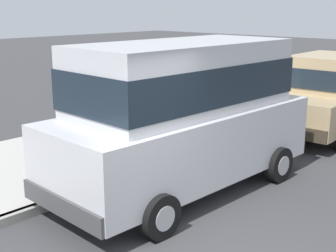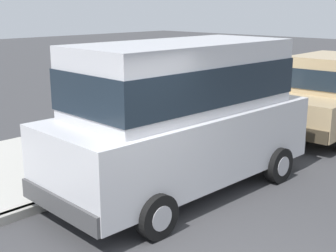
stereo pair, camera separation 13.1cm
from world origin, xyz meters
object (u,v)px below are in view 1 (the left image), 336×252
(dog_white, at_px, (148,126))
(fire_hydrant, at_px, (259,108))
(car_silver_van, at_px, (184,111))
(car_tan_sedan, at_px, (331,93))

(dog_white, relative_size, fire_hydrant, 1.01)
(car_silver_van, bearing_deg, fire_hydrant, 107.24)
(car_silver_van, xyz_separation_m, dog_white, (-2.39, 1.52, -0.97))
(car_tan_sedan, height_order, fire_hydrant, car_tan_sedan)
(fire_hydrant, bearing_deg, car_silver_van, -72.76)
(fire_hydrant, bearing_deg, car_tan_sedan, 25.09)
(car_tan_sedan, relative_size, fire_hydrant, 6.44)
(dog_white, bearing_deg, fire_hydrant, 73.46)
(car_tan_sedan, relative_size, dog_white, 6.38)
(fire_hydrant, bearing_deg, dog_white, -106.54)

